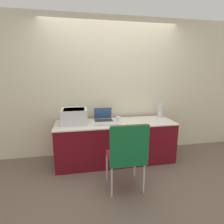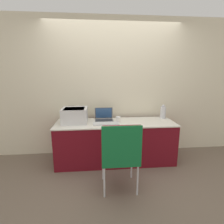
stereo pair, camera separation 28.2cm
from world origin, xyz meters
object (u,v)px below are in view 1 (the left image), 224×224
object	(u,v)px
laptop_left	(103,118)
external_keyboard	(107,124)
printer	(74,116)
chair	(127,151)
coffee_cup	(118,119)
metal_pitcher	(160,111)

from	to	relation	value
laptop_left	external_keyboard	world-z (taller)	laptop_left
printer	external_keyboard	distance (m)	0.58
chair	coffee_cup	bearing A→B (deg)	84.75
metal_pitcher	external_keyboard	bearing A→B (deg)	-164.60
printer	chair	world-z (taller)	printer
printer	laptop_left	xyz separation A→B (m)	(0.51, 0.09, -0.09)
printer	laptop_left	bearing A→B (deg)	9.64
metal_pitcher	coffee_cup	bearing A→B (deg)	-167.20
coffee_cup	chair	size ratio (longest dim) A/B	0.10
printer	coffee_cup	distance (m)	0.77
laptop_left	coffee_cup	xyz separation A→B (m)	(0.25, -0.15, -0.00)
printer	coffee_cup	bearing A→B (deg)	-4.55
coffee_cup	printer	bearing A→B (deg)	175.45
metal_pitcher	chair	size ratio (longest dim) A/B	0.27
metal_pitcher	laptop_left	bearing A→B (deg)	-177.26
external_keyboard	metal_pitcher	xyz separation A→B (m)	(1.11, 0.31, 0.11)
external_keyboard	coffee_cup	bearing A→B (deg)	25.12
laptop_left	chair	size ratio (longest dim) A/B	0.34
printer	external_keyboard	xyz separation A→B (m)	(0.54, -0.16, -0.13)
printer	coffee_cup	world-z (taller)	printer
laptop_left	coffee_cup	world-z (taller)	laptop_left
printer	metal_pitcher	world-z (taller)	metal_pitcher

